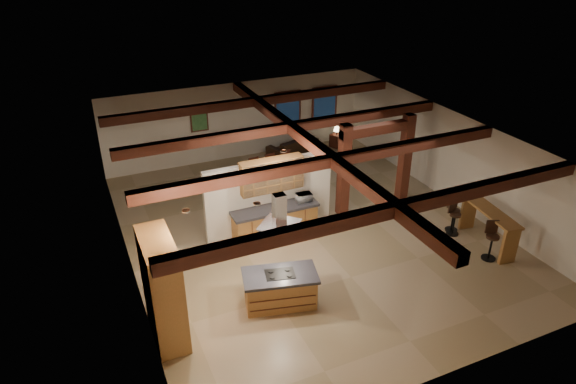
# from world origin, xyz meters

# --- Properties ---
(ground) EXTENTS (12.00, 12.00, 0.00)m
(ground) POSITION_xyz_m (0.00, 0.00, 0.00)
(ground) COLOR tan
(ground) RESTS_ON ground
(room_walls) EXTENTS (12.00, 12.00, 12.00)m
(room_walls) POSITION_xyz_m (0.00, 0.00, 1.78)
(room_walls) COLOR beige
(room_walls) RESTS_ON ground
(ceiling_beams) EXTENTS (10.00, 12.00, 0.28)m
(ceiling_beams) POSITION_xyz_m (0.00, 0.00, 2.76)
(ceiling_beams) COLOR #381A0E
(ceiling_beams) RESTS_ON room_walls
(timber_posts) EXTENTS (2.50, 0.30, 2.90)m
(timber_posts) POSITION_xyz_m (2.50, 0.50, 1.76)
(timber_posts) COLOR #381A0E
(timber_posts) RESTS_ON ground
(partition_wall) EXTENTS (3.80, 0.18, 2.20)m
(partition_wall) POSITION_xyz_m (-1.00, 0.50, 1.10)
(partition_wall) COLOR beige
(partition_wall) RESTS_ON ground
(pantry_cabinet) EXTENTS (0.67, 1.60, 2.40)m
(pantry_cabinet) POSITION_xyz_m (-4.67, -2.60, 1.20)
(pantry_cabinet) COLOR #A36534
(pantry_cabinet) RESTS_ON ground
(back_counter) EXTENTS (2.50, 0.66, 0.94)m
(back_counter) POSITION_xyz_m (-1.00, 0.11, 0.48)
(back_counter) COLOR #A36534
(back_counter) RESTS_ON ground
(upper_display_cabinet) EXTENTS (1.80, 0.36, 0.95)m
(upper_display_cabinet) POSITION_xyz_m (-1.00, 0.31, 1.85)
(upper_display_cabinet) COLOR #A36534
(upper_display_cabinet) RESTS_ON partition_wall
(range_hood) EXTENTS (1.10, 1.10, 1.40)m
(range_hood) POSITION_xyz_m (-2.05, -2.67, 1.78)
(range_hood) COLOR silver
(range_hood) RESTS_ON room_walls
(back_windows) EXTENTS (2.70, 0.07, 1.70)m
(back_windows) POSITION_xyz_m (2.80, 5.93, 1.50)
(back_windows) COLOR #381A0E
(back_windows) RESTS_ON room_walls
(framed_art) EXTENTS (0.65, 0.05, 0.85)m
(framed_art) POSITION_xyz_m (-1.50, 5.94, 1.70)
(framed_art) COLOR #381A0E
(framed_art) RESTS_ON room_walls
(recessed_cans) EXTENTS (3.16, 2.46, 0.03)m
(recessed_cans) POSITION_xyz_m (-2.53, -1.93, 2.87)
(recessed_cans) COLOR silver
(recessed_cans) RESTS_ON room_walls
(kitchen_island) EXTENTS (1.88, 1.30, 0.85)m
(kitchen_island) POSITION_xyz_m (-2.05, -2.67, 0.43)
(kitchen_island) COLOR #A36534
(kitchen_island) RESTS_ON ground
(dining_table) EXTENTS (1.78, 1.04, 0.61)m
(dining_table) POSITION_xyz_m (0.26, 3.01, 0.31)
(dining_table) COLOR #421B10
(dining_table) RESTS_ON ground
(sofa) EXTENTS (2.24, 1.40, 0.61)m
(sofa) POSITION_xyz_m (2.02, 5.50, 0.30)
(sofa) COLOR black
(sofa) RESTS_ON ground
(microwave) EXTENTS (0.45, 0.32, 0.24)m
(microwave) POSITION_xyz_m (-0.10, 0.11, 1.06)
(microwave) COLOR #B1B0B5
(microwave) RESTS_ON back_counter
(bar_counter) EXTENTS (0.78, 2.10, 1.08)m
(bar_counter) POSITION_xyz_m (4.19, -2.68, 0.73)
(bar_counter) COLOR #A36534
(bar_counter) RESTS_ON ground
(side_table) EXTENTS (0.55, 0.55, 0.52)m
(side_table) POSITION_xyz_m (3.88, 5.33, 0.26)
(side_table) COLOR #381A0E
(side_table) RESTS_ON ground
(table_lamp) EXTENTS (0.27, 0.27, 0.32)m
(table_lamp) POSITION_xyz_m (3.88, 5.33, 0.75)
(table_lamp) COLOR black
(table_lamp) RESTS_ON side_table
(bar_stool_a) EXTENTS (0.41, 0.42, 1.09)m
(bar_stool_a) POSITION_xyz_m (3.78, -3.23, 0.56)
(bar_stool_a) COLOR black
(bar_stool_a) RESTS_ON ground
(bar_stool_b) EXTENTS (0.36, 0.37, 1.01)m
(bar_stool_b) POSITION_xyz_m (3.72, -1.85, 0.51)
(bar_stool_b) COLOR black
(bar_stool_b) RESTS_ON ground
(bar_stool_c) EXTENTS (0.37, 0.39, 1.04)m
(bar_stool_c) POSITION_xyz_m (3.83, -1.67, 0.53)
(bar_stool_c) COLOR black
(bar_stool_c) RESTS_ON ground
(dining_chairs) EXTENTS (1.76, 1.76, 1.05)m
(dining_chairs) POSITION_xyz_m (0.26, 3.01, 0.54)
(dining_chairs) COLOR #381A0E
(dining_chairs) RESTS_ON ground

